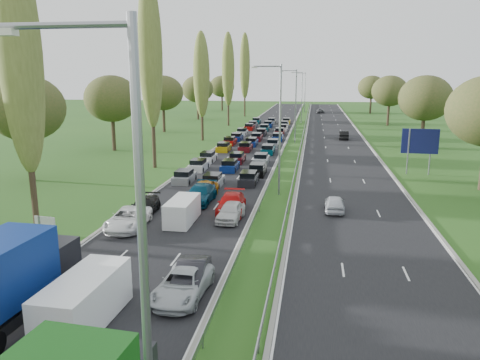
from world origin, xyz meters
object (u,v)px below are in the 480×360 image
at_px(white_van_rear, 183,210).
at_px(info_sign, 45,227).
at_px(near_car_2, 128,219).
at_px(near_car_3, 144,206).
at_px(direction_sign, 420,143).
at_px(white_van_front, 87,298).

xyz_separation_m(white_van_rear, info_sign, (-7.31, -6.70, 0.42)).
bearing_deg(near_car_2, near_car_3, 87.79).
xyz_separation_m(near_car_2, white_van_rear, (3.57, 2.13, 0.20)).
height_order(near_car_2, info_sign, info_sign).
height_order(near_car_2, direction_sign, direction_sign).
xyz_separation_m(near_car_2, white_van_front, (3.35, -12.95, 0.39)).
relative_size(near_car_2, white_van_front, 0.95).
xyz_separation_m(near_car_2, info_sign, (-3.74, -4.57, 0.62)).
bearing_deg(white_van_rear, direction_sign, 44.44).
relative_size(white_van_rear, direction_sign, 0.88).
distance_m(near_car_3, direction_sign, 32.19).
distance_m(white_van_rear, info_sign, 9.92).
relative_size(white_van_front, info_sign, 2.62).
height_order(near_car_2, white_van_front, white_van_front).
relative_size(near_car_2, direction_sign, 1.01).
bearing_deg(direction_sign, white_van_rear, -135.16).
bearing_deg(near_car_2, white_van_rear, 27.29).
bearing_deg(white_van_rear, info_sign, -137.90).
xyz_separation_m(white_van_rear, direction_sign, (21.49, 21.37, 2.62)).
distance_m(near_car_2, white_van_front, 13.38).
distance_m(near_car_3, info_sign, 8.99).
bearing_deg(near_car_2, white_van_front, -79.02).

